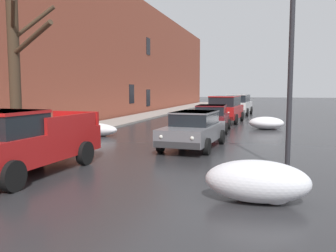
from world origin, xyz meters
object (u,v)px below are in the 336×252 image
object	(u,v)px
street_lamp_post	(291,52)
pickup_truck_red_approaching_near_lane	(21,142)
sedan_grey_parked_kerbside_close	(194,129)
suv_red_parked_far_down_block	(225,108)
bare_tree_second_along_sidewalk	(15,47)
sedan_maroon_parked_kerbside_mid	(211,117)
suv_white_queued_behind_truck	(239,104)

from	to	relation	value
street_lamp_post	pickup_truck_red_approaching_near_lane	bearing A→B (deg)	-161.37
pickup_truck_red_approaching_near_lane	sedan_grey_parked_kerbside_close	xyz separation A→B (m)	(3.50, 5.70, -0.13)
suv_red_parked_far_down_block	street_lamp_post	bearing A→B (deg)	-76.46
bare_tree_second_along_sidewalk	sedan_maroon_parked_kerbside_mid	distance (m)	10.59
pickup_truck_red_approaching_near_lane	street_lamp_post	world-z (taller)	street_lamp_post
pickup_truck_red_approaching_near_lane	suv_red_parked_far_down_block	world-z (taller)	suv_red_parked_far_down_block
sedan_grey_parked_kerbside_close	sedan_maroon_parked_kerbside_mid	xyz separation A→B (m)	(-0.23, 5.69, -0.00)
sedan_grey_parked_kerbside_close	suv_red_parked_far_down_block	xyz separation A→B (m)	(-0.14, 11.16, 0.24)
bare_tree_second_along_sidewalk	sedan_maroon_parked_kerbside_mid	bearing A→B (deg)	55.40
suv_red_parked_far_down_block	suv_white_queued_behind_truck	bearing A→B (deg)	87.96
bare_tree_second_along_sidewalk	pickup_truck_red_approaching_near_lane	bearing A→B (deg)	-50.86
sedan_maroon_parked_kerbside_mid	sedan_grey_parked_kerbside_close	bearing A→B (deg)	-87.72
sedan_maroon_parked_kerbside_mid	suv_red_parked_far_down_block	distance (m)	5.47
suv_red_parked_far_down_block	street_lamp_post	size ratio (longest dim) A/B	0.80
sedan_grey_parked_kerbside_close	suv_red_parked_far_down_block	bearing A→B (deg)	90.71
sedan_grey_parked_kerbside_close	suv_white_queued_behind_truck	world-z (taller)	suv_white_queued_behind_truck
suv_red_parked_far_down_block	suv_white_queued_behind_truck	distance (m)	7.61
suv_white_queued_behind_truck	street_lamp_post	size ratio (longest dim) A/B	0.76
sedan_maroon_parked_kerbside_mid	suv_white_queued_behind_truck	bearing A→B (deg)	88.43
pickup_truck_red_approaching_near_lane	sedan_maroon_parked_kerbside_mid	size ratio (longest dim) A/B	1.29
bare_tree_second_along_sidewalk	pickup_truck_red_approaching_near_lane	size ratio (longest dim) A/B	1.43
pickup_truck_red_approaching_near_lane	sedan_grey_parked_kerbside_close	world-z (taller)	pickup_truck_red_approaching_near_lane
bare_tree_second_along_sidewalk	suv_white_queued_behind_truck	distance (m)	22.45
bare_tree_second_along_sidewalk	street_lamp_post	distance (m)	9.39
bare_tree_second_along_sidewalk	suv_red_parked_far_down_block	bearing A→B (deg)	67.06
bare_tree_second_along_sidewalk	pickup_truck_red_approaching_near_lane	xyz separation A→B (m)	(2.48, -3.05, -2.92)
suv_red_parked_far_down_block	pickup_truck_red_approaching_near_lane	bearing A→B (deg)	-101.28
sedan_grey_parked_kerbside_close	sedan_maroon_parked_kerbside_mid	bearing A→B (deg)	92.28
sedan_maroon_parked_kerbside_mid	suv_white_queued_behind_truck	distance (m)	13.08
sedan_maroon_parked_kerbside_mid	suv_white_queued_behind_truck	size ratio (longest dim) A/B	0.90
pickup_truck_red_approaching_near_lane	sedan_grey_parked_kerbside_close	distance (m)	6.69
sedan_grey_parked_kerbside_close	street_lamp_post	bearing A→B (deg)	-45.20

